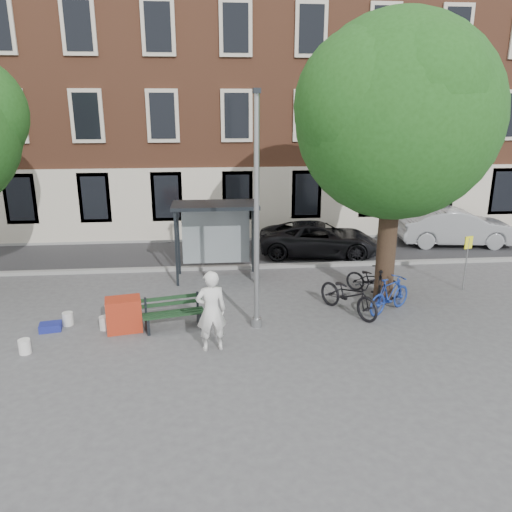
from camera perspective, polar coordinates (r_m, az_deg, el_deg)
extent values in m
plane|color=#4C4C4F|center=(13.59, 0.06, -8.04)|extent=(90.00, 90.00, 0.00)
cube|color=#28282B|center=(20.14, -1.76, 0.37)|extent=(40.00, 4.00, 0.01)
cube|color=gray|center=(18.22, -1.38, -1.25)|extent=(40.00, 0.25, 0.12)
cube|color=gray|center=(22.05, -2.08, 1.98)|extent=(40.00, 0.25, 0.12)
cube|color=brown|center=(25.33, -2.80, 19.75)|extent=(30.00, 8.00, 14.00)
cylinder|color=#9EA0A3|center=(12.63, 0.07, 4.40)|extent=(0.14, 0.14, 6.00)
cylinder|color=#9EA0A3|center=(13.54, 0.06, -7.58)|extent=(0.28, 0.28, 0.24)
cube|color=#1E2328|center=(12.33, 0.07, 18.37)|extent=(0.18, 0.35, 0.12)
cylinder|color=black|center=(15.24, 14.68, 0.99)|extent=(0.56, 0.56, 3.40)
sphere|color=#1E4F17|center=(14.70, 15.78, 15.00)|extent=(5.60, 5.60, 5.60)
sphere|color=#1E4F17|center=(15.41, 18.66, 16.68)|extent=(3.92, 3.92, 3.92)
sphere|color=#1E4F17|center=(14.15, 13.16, 16.35)|extent=(4.20, 4.20, 4.20)
sphere|color=#1E4F17|center=(13.94, 18.13, 17.21)|extent=(3.64, 3.64, 3.64)
cube|color=#1E2328|center=(16.34, -9.10, 0.76)|extent=(0.08, 0.08, 2.50)
cube|color=#1E2328|center=(16.37, 0.02, 1.00)|extent=(0.08, 0.08, 2.50)
cube|color=#1E2328|center=(17.50, -8.86, 1.85)|extent=(0.08, 0.08, 2.50)
cube|color=#1E2328|center=(17.52, -0.34, 2.07)|extent=(0.08, 0.08, 2.50)
cube|color=#1E2328|center=(16.58, -4.67, 5.81)|extent=(2.85, 1.45, 0.12)
cube|color=#8C999E|center=(17.43, -4.60, 2.37)|extent=(2.34, 0.04, 2.00)
cube|color=#1E2328|center=(16.91, -0.17, 1.97)|extent=(0.12, 1.14, 2.12)
cube|color=#D84C19|center=(16.91, 0.07, 1.97)|extent=(0.02, 0.90, 1.62)
imported|color=white|center=(12.04, -5.14, -6.27)|extent=(0.80, 0.58, 2.02)
cube|color=#1E2328|center=(13.50, -12.29, -7.66)|extent=(0.18, 0.51, 0.42)
cube|color=#1E2328|center=(13.67, -6.45, -7.05)|extent=(0.18, 0.51, 0.42)
cube|color=#18361C|center=(13.33, -9.29, -6.76)|extent=(1.61, 0.46, 0.04)
cube|color=#18361C|center=(13.48, -9.40, -6.48)|extent=(1.61, 0.46, 0.04)
cube|color=#18361C|center=(13.63, -9.50, -6.22)|extent=(1.61, 0.46, 0.04)
cube|color=#18361C|center=(13.64, -9.60, -5.35)|extent=(1.59, 0.40, 0.09)
cube|color=#18361C|center=(13.58, -9.63, -4.70)|extent=(1.59, 0.40, 0.09)
imported|color=black|center=(16.04, 13.29, -2.67)|extent=(1.81, 1.73, 0.97)
imported|color=navy|center=(14.80, 15.05, -4.28)|extent=(1.74, 1.40, 1.06)
imported|color=black|center=(14.42, 10.54, -4.36)|extent=(1.78, 2.26, 1.15)
imported|color=black|center=(15.57, 13.94, -3.13)|extent=(1.02, 1.84, 1.06)
imported|color=black|center=(19.88, 7.23, 1.97)|extent=(4.96, 2.78, 1.31)
imported|color=#95989C|center=(22.71, 21.87, 3.09)|extent=(4.93, 2.18, 1.57)
cube|color=#A52C16|center=(13.64, -14.87, -6.49)|extent=(1.00, 0.76, 0.90)
cube|color=navy|center=(14.40, -22.43, -7.50)|extent=(0.61, 0.49, 0.20)
cylinder|color=white|center=(13.36, -24.92, -9.36)|extent=(0.36, 0.36, 0.36)
cylinder|color=silver|center=(14.53, -20.69, -6.73)|extent=(0.31, 0.31, 0.36)
cylinder|color=silver|center=(13.96, -16.91, -7.33)|extent=(0.37, 0.37, 0.36)
cylinder|color=#9EA0A3|center=(17.22, 22.85, -0.88)|extent=(0.04, 0.04, 1.73)
cube|color=#FCF81C|center=(17.03, 23.13, 1.43)|extent=(0.30, 0.12, 0.40)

